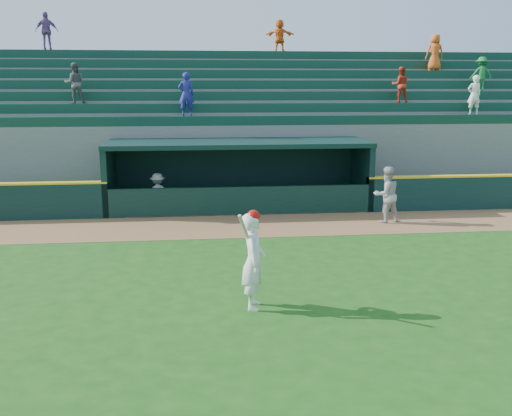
# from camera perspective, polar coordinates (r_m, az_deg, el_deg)

# --- Properties ---
(ground) EXTENTS (120.00, 120.00, 0.00)m
(ground) POSITION_cam_1_polar(r_m,az_deg,el_deg) (13.63, 0.71, -6.77)
(ground) COLOR #1C4C13
(ground) RESTS_ON ground
(warning_track) EXTENTS (40.00, 3.00, 0.01)m
(warning_track) POSITION_cam_1_polar(r_m,az_deg,el_deg) (18.31, -1.09, -1.79)
(warning_track) COLOR brown
(warning_track) RESTS_ON ground
(dugout_player_front) EXTENTS (1.03, 0.88, 1.85)m
(dugout_player_front) POSITION_cam_1_polar(r_m,az_deg,el_deg) (19.10, 12.90, 1.31)
(dugout_player_front) COLOR #ADADA8
(dugout_player_front) RESTS_ON ground
(dugout_player_inside) EXTENTS (1.01, 0.69, 1.43)m
(dugout_player_inside) POSITION_cam_1_polar(r_m,az_deg,el_deg) (20.24, -9.78, 1.44)
(dugout_player_inside) COLOR #979793
(dugout_player_inside) RESTS_ON ground
(dugout) EXTENTS (9.40, 2.80, 2.46)m
(dugout) POSITION_cam_1_polar(r_m,az_deg,el_deg) (21.08, -1.83, 3.81)
(dugout) COLOR slate
(dugout) RESTS_ON ground
(stands) EXTENTS (34.50, 6.25, 7.62)m
(stands) POSITION_cam_1_polar(r_m,az_deg,el_deg) (25.50, -2.61, 7.61)
(stands) COLOR slate
(stands) RESTS_ON ground
(batter_at_plate) EXTENTS (0.62, 0.83, 2.05)m
(batter_at_plate) POSITION_cam_1_polar(r_m,az_deg,el_deg) (11.44, -0.26, -5.17)
(batter_at_plate) COLOR white
(batter_at_plate) RESTS_ON ground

